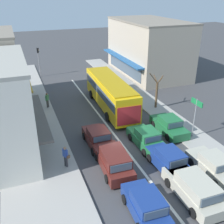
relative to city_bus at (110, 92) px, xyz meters
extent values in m
plane|color=#3F3F42|center=(-1.70, -7.03, -1.88)|extent=(140.00, 140.00, 0.00)
cube|color=silver|center=(-1.70, -3.03, -1.88)|extent=(0.20, 28.00, 0.01)
cube|color=#A39E96|center=(-8.50, -1.03, -1.81)|extent=(5.20, 44.00, 0.14)
cube|color=#A39E96|center=(4.50, -1.03, -1.82)|extent=(2.80, 44.00, 0.12)
cube|color=#4C4742|center=(-7.95, -4.96, 0.82)|extent=(1.10, 8.72, 0.20)
cube|color=#425160|center=(-8.37, -4.96, -0.48)|extent=(0.06, 7.58, 1.80)
cube|color=gold|center=(-8.30, 4.65, 0.82)|extent=(1.10, 8.28, 0.20)
cube|color=#425160|center=(-8.72, 4.65, -0.48)|extent=(0.06, 7.20, 1.80)
cube|color=#B2A38E|center=(9.80, 10.22, 1.91)|extent=(7.51, 13.78, 7.57)
cube|color=#23568E|center=(5.60, 10.22, 0.82)|extent=(1.10, 12.68, 0.20)
cube|color=#425160|center=(6.02, 10.22, -0.48)|extent=(0.06, 11.03, 1.80)
cube|color=gray|center=(9.80, 10.22, 5.81)|extent=(7.67, 13.78, 0.24)
cube|color=yellow|center=(0.00, 0.01, -0.12)|extent=(2.97, 10.90, 2.70)
cube|color=#425160|center=(0.00, 0.01, 0.28)|extent=(2.99, 10.47, 0.90)
cube|color=maroon|center=(-0.24, -5.41, -0.32)|extent=(2.25, 0.16, 1.76)
cube|color=#AF890F|center=(0.00, 0.01, 1.29)|extent=(2.81, 10.03, 0.12)
cylinder|color=black|center=(-1.10, 3.41, -1.40)|extent=(0.30, 0.97, 0.96)
cylinder|color=black|center=(1.40, 3.30, -1.40)|extent=(0.30, 0.97, 0.96)
cylinder|color=black|center=(-1.38, -2.90, -1.40)|extent=(0.30, 0.97, 0.96)
cylinder|color=black|center=(1.12, -3.01, -1.40)|extent=(0.30, 0.97, 0.96)
cube|color=navy|center=(0.13, -11.30, -1.36)|extent=(1.72, 3.74, 0.76)
cube|color=navy|center=(0.14, -11.60, -0.66)|extent=(1.56, 1.93, 0.64)
cube|color=#425160|center=(0.12, -10.63, -0.66)|extent=(1.40, 0.09, 0.54)
cube|color=#425160|center=(0.16, -12.57, -0.66)|extent=(1.37, 0.09, 0.51)
cylinder|color=black|center=(-0.71, -10.20, -1.57)|extent=(0.19, 0.62, 0.62)
cylinder|color=black|center=(0.93, -10.17, -1.57)|extent=(0.19, 0.62, 0.62)
cylinder|color=black|center=(-0.66, -12.42, -1.57)|extent=(0.19, 0.62, 0.62)
cylinder|color=black|center=(0.98, -12.39, -1.57)|extent=(0.19, 0.62, 0.62)
cube|color=#B7B29E|center=(-0.04, -14.44, -1.36)|extent=(1.84, 4.53, 0.76)
cube|color=#B7B29E|center=(-0.04, -14.79, -0.64)|extent=(1.69, 2.63, 0.68)
cube|color=#425160|center=(-0.02, -13.47, -0.64)|extent=(1.51, 0.09, 0.58)
cube|color=#425160|center=(-0.07, -16.11, -0.64)|extent=(1.48, 0.09, 0.54)
cylinder|color=black|center=(-0.89, -13.08, -1.57)|extent=(0.19, 0.62, 0.62)
cylinder|color=black|center=(0.87, -13.11, -1.57)|extent=(0.19, 0.62, 0.62)
cylinder|color=black|center=(-0.94, -15.78, -1.57)|extent=(0.19, 0.62, 0.62)
cylinder|color=black|center=(0.82, -15.81, -1.57)|extent=(0.19, 0.62, 0.62)
cube|color=#561E19|center=(-3.53, -10.00, -1.36)|extent=(1.96, 4.58, 0.76)
cube|color=#561E19|center=(-3.55, -10.35, -0.64)|extent=(1.76, 2.67, 0.68)
cube|color=#425160|center=(-3.49, -9.03, -0.64)|extent=(1.51, 0.13, 0.58)
cube|color=#425160|center=(-3.61, -11.66, -0.64)|extent=(1.48, 0.13, 0.54)
cylinder|color=black|center=(-4.35, -8.61, -1.57)|extent=(0.21, 0.63, 0.62)
cylinder|color=black|center=(-2.59, -8.69, -1.57)|extent=(0.21, 0.63, 0.62)
cylinder|color=black|center=(-4.47, -11.30, -1.57)|extent=(0.21, 0.63, 0.62)
cylinder|color=black|center=(-2.71, -11.39, -1.57)|extent=(0.21, 0.63, 0.62)
cube|color=#1E6638|center=(0.11, -8.16, -1.37)|extent=(1.80, 4.23, 0.72)
cube|color=#1E6638|center=(0.11, -8.26, -0.71)|extent=(1.59, 1.83, 0.60)
cube|color=#425160|center=(0.09, -7.34, -0.71)|extent=(1.44, 0.09, 0.51)
cube|color=#425160|center=(0.12, -9.18, -0.71)|extent=(1.40, 0.09, 0.48)
cylinder|color=black|center=(-0.78, -6.92, -1.57)|extent=(0.19, 0.62, 0.62)
cylinder|color=black|center=(0.94, -6.88, -1.57)|extent=(0.19, 0.62, 0.62)
cylinder|color=black|center=(-0.73, -9.44, -1.57)|extent=(0.19, 0.62, 0.62)
cylinder|color=black|center=(0.99, -9.40, -1.57)|extent=(0.19, 0.62, 0.62)
cube|color=navy|center=(-3.35, -14.59, -1.36)|extent=(1.82, 3.78, 0.76)
cube|color=navy|center=(-3.37, -14.89, -0.66)|extent=(1.61, 1.97, 0.64)
cube|color=#425160|center=(-3.32, -13.92, -0.66)|extent=(1.40, 0.13, 0.54)
cube|color=#425160|center=(-3.41, -15.86, -0.66)|extent=(1.37, 0.13, 0.51)
cylinder|color=black|center=(-4.11, -13.44, -1.57)|extent=(0.21, 0.63, 0.62)
cylinder|color=black|center=(-2.48, -13.52, -1.57)|extent=(0.21, 0.63, 0.62)
cylinder|color=black|center=(-2.59, -15.74, -1.57)|extent=(0.21, 0.63, 0.62)
cube|color=#561E19|center=(-3.55, -6.65, -1.37)|extent=(1.74, 4.21, 0.72)
cube|color=#561E19|center=(-3.55, -6.75, -0.71)|extent=(1.57, 1.81, 0.60)
cube|color=#425160|center=(-3.54, -5.83, -0.71)|extent=(1.44, 0.07, 0.51)
cube|color=#425160|center=(-3.55, -7.67, -0.71)|extent=(1.40, 0.07, 0.48)
cylinder|color=black|center=(-4.40, -5.39, -1.57)|extent=(0.18, 0.62, 0.62)
cylinder|color=black|center=(-2.68, -5.40, -1.57)|extent=(0.18, 0.62, 0.62)
cylinder|color=black|center=(-4.41, -7.91, -1.57)|extent=(0.18, 0.62, 0.62)
cylinder|color=black|center=(-2.69, -7.92, -1.57)|extent=(0.18, 0.62, 0.62)
cube|color=#B7B29E|center=(2.73, -13.00, -1.37)|extent=(1.74, 4.21, 0.72)
cube|color=#B7B29E|center=(2.73, -13.10, -0.71)|extent=(1.57, 1.81, 0.60)
cube|color=#425160|center=(2.73, -12.18, -0.71)|extent=(1.44, 0.07, 0.51)
cylinder|color=black|center=(1.87, -11.75, -1.57)|extent=(0.18, 0.62, 0.62)
cylinder|color=black|center=(3.59, -11.74, -1.57)|extent=(0.18, 0.62, 0.62)
cylinder|color=black|center=(1.88, -14.27, -1.57)|extent=(0.18, 0.62, 0.62)
cube|color=#1E6638|center=(3.05, -6.81, -1.37)|extent=(1.80, 4.23, 0.72)
cube|color=#1E6638|center=(3.05, -6.91, -0.71)|extent=(1.59, 1.83, 0.60)
cube|color=#425160|center=(3.07, -5.99, -0.71)|extent=(1.44, 0.09, 0.51)
cube|color=#425160|center=(3.04, -7.83, -0.71)|extent=(1.40, 0.09, 0.48)
cylinder|color=black|center=(2.22, -5.53, -1.57)|extent=(0.19, 0.62, 0.62)
cylinder|color=black|center=(3.94, -5.56, -1.57)|extent=(0.19, 0.62, 0.62)
cylinder|color=black|center=(2.17, -8.05, -1.57)|extent=(0.19, 0.62, 0.62)
cylinder|color=black|center=(3.89, -8.08, -1.57)|extent=(0.19, 0.62, 0.62)
cylinder|color=gray|center=(-5.65, 14.34, 0.22)|extent=(0.12, 0.12, 4.20)
cube|color=black|center=(-5.65, 14.34, 1.97)|extent=(0.24, 0.24, 0.68)
sphere|color=black|center=(-5.51, 14.34, 2.20)|extent=(0.13, 0.13, 0.13)
sphere|color=orange|center=(-5.51, 14.34, 1.98)|extent=(0.13, 0.13, 0.13)
sphere|color=black|center=(-5.51, 14.34, 1.76)|extent=(0.13, 0.13, 0.13)
cylinder|color=gray|center=(4.44, -8.38, -0.08)|extent=(0.10, 0.10, 3.60)
cube|color=#19753D|center=(4.44, -8.40, 1.42)|extent=(0.08, 1.40, 0.44)
cube|color=white|center=(4.48, -8.40, 1.42)|extent=(0.01, 1.10, 0.10)
cylinder|color=brown|center=(4.55, -1.83, -0.45)|extent=(0.24, 0.24, 2.86)
cylinder|color=brown|center=(4.55, -1.41, 1.30)|extent=(0.10, 0.91, 0.73)
cylinder|color=brown|center=(4.86, -1.83, 1.36)|extent=(0.71, 0.10, 0.83)
cylinder|color=brown|center=(4.55, -2.25, 1.39)|extent=(0.10, 0.91, 0.90)
cylinder|color=brown|center=(4.06, -1.83, 1.56)|extent=(1.05, 0.10, 1.23)
cylinder|color=#333338|center=(-6.71, -8.66, -1.32)|extent=(0.14, 0.14, 0.84)
cylinder|color=#333338|center=(-6.62, -8.82, -1.32)|extent=(0.14, 0.14, 0.84)
cube|color=#3351A8|center=(-6.66, -8.74, -0.62)|extent=(0.36, 0.42, 0.56)
sphere|color=#9E7051|center=(-6.66, -8.74, -0.22)|extent=(0.22, 0.22, 0.22)
cylinder|color=#3351A8|center=(-6.78, -8.53, -0.62)|extent=(0.09, 0.09, 0.54)
cylinder|color=#3351A8|center=(-6.55, -8.95, -0.62)|extent=(0.09, 0.09, 0.54)
cube|color=brown|center=(-6.50, -9.01, -0.80)|extent=(0.26, 0.20, 0.22)
cylinder|color=#4C4742|center=(-6.40, 2.23, -1.32)|extent=(0.14, 0.14, 0.84)
cylinder|color=#4C4742|center=(-6.27, 2.36, -1.32)|extent=(0.14, 0.14, 0.84)
cube|color=#478951|center=(-6.34, 2.30, -0.62)|extent=(0.41, 0.41, 0.56)
sphere|color=brown|center=(-6.34, 2.30, -0.22)|extent=(0.22, 0.22, 0.22)
cylinder|color=#478951|center=(-6.50, 2.13, -0.62)|extent=(0.09, 0.09, 0.54)
cylinder|color=#478951|center=(-6.17, 2.47, -0.62)|extent=(0.09, 0.09, 0.54)
camera|label=1|loc=(-9.08, -24.32, 9.81)|focal=42.00mm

